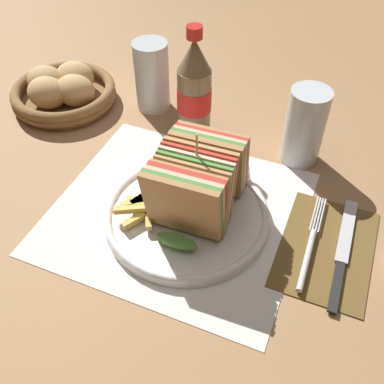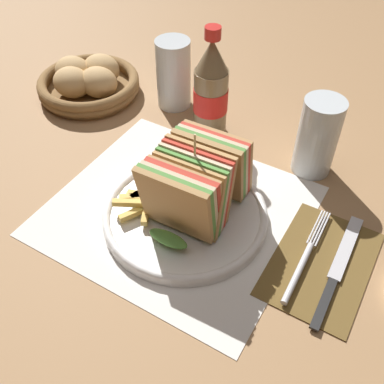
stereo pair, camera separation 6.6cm
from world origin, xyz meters
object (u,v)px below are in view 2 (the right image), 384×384
Objects in this scene: glass_far at (174,78)px; bread_basket at (88,82)px; fork at (303,263)px; knife at (337,270)px; glass_near at (318,137)px; coke_bottle_near at (211,91)px; plate_main at (185,214)px; club_sandwich at (195,184)px.

glass_far reaches higher than bread_basket.
fork is 0.56m from bread_basket.
glass_far reaches higher than knife.
coke_bottle_near is at bearing 178.74° from glass_near.
coke_bottle_near is (-0.26, 0.20, 0.08)m from fork.
club_sandwich reaches higher than plate_main.
club_sandwich is at bearing -178.08° from knife.
club_sandwich is 0.83× the size of knife.
club_sandwich reaches higher than knife.
glass_near reaches higher than plate_main.
fork is at bearing -38.20° from coke_bottle_near.
bread_basket is at bearing -161.24° from glass_far.
plate_main is 0.06m from club_sandwich.
knife is at bearing 5.44° from plate_main.
knife is (0.23, 0.02, -0.00)m from plate_main.
glass_near is (-0.06, 0.20, 0.06)m from fork.
knife is at bearing 3.38° from club_sandwich.
glass_near reaches higher than knife.
glass_far is (-0.10, 0.04, -0.03)m from coke_bottle_near.
glass_near and glass_far have the same top height.
fork is 0.44m from glass_far.
plate_main is 0.25m from glass_near.
glass_far is 0.65× the size of bread_basket.
club_sandwich is 0.22m from glass_near.
fork is at bearing -34.08° from glass_far.
coke_bottle_near is at bearing 140.34° from fork.
coke_bottle_near is (-0.07, 0.21, 0.08)m from plate_main.
bread_basket is (-0.57, 0.17, 0.02)m from knife.
glass_far is (-0.30, 0.05, -0.01)m from glass_near.
plate_main is 1.44× the size of club_sandwich.
glass_near is 0.47m from bread_basket.
club_sandwich is 0.23m from knife.
club_sandwich reaches higher than glass_far.
plate_main reaches higher than fork.
plate_main is at bearing -54.76° from glass_far.
club_sandwich is at bearing 37.19° from plate_main.
coke_bottle_near reaches higher than glass_near.
knife is 0.36m from coke_bottle_near.
glass_near reaches higher than bread_basket.
coke_bottle_near is at bearing 109.52° from plate_main.
knife is at bearing -29.51° from glass_far.
club_sandwich is 0.84× the size of bread_basket.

